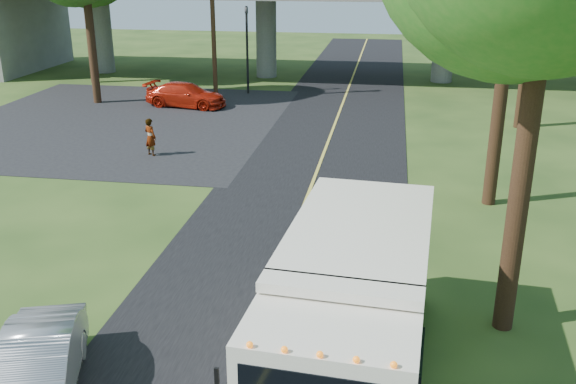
% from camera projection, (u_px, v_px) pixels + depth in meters
% --- Properties ---
extents(ground, '(120.00, 120.00, 0.00)m').
position_uv_depth(ground, '(258.00, 329.00, 14.55)').
color(ground, '#253F16').
rests_on(ground, ground).
extents(road, '(7.00, 90.00, 0.02)m').
position_uv_depth(road, '(312.00, 184.00, 23.81)').
color(road, black).
rests_on(road, ground).
extents(parking_lot, '(16.00, 18.00, 0.01)m').
position_uv_depth(parking_lot, '(119.00, 121.00, 32.87)').
color(parking_lot, black).
rests_on(parking_lot, ground).
extents(lane_line, '(0.12, 90.00, 0.01)m').
position_uv_depth(lane_line, '(312.00, 183.00, 23.80)').
color(lane_line, gold).
rests_on(lane_line, road).
extents(overpass, '(54.00, 10.00, 7.30)m').
position_uv_depth(overpass, '(354.00, 11.00, 42.62)').
color(overpass, slate).
rests_on(overpass, ground).
extents(traffic_signal, '(0.18, 0.22, 5.20)m').
position_uv_depth(traffic_signal, '(247.00, 41.00, 38.43)').
color(traffic_signal, black).
rests_on(traffic_signal, ground).
extents(utility_pole, '(1.60, 0.26, 9.00)m').
position_uv_depth(utility_pole, '(213.00, 19.00, 36.32)').
color(utility_pole, '#472D19').
rests_on(utility_pole, ground).
extents(step_van, '(3.24, 7.51, 3.07)m').
position_uv_depth(step_van, '(353.00, 307.00, 12.19)').
color(step_van, silver).
rests_on(step_van, ground).
extents(red_sedan, '(4.80, 2.54, 1.33)m').
position_uv_depth(red_sedan, '(186.00, 95.00, 35.85)').
color(red_sedan, '#AA1B0A').
rests_on(red_sedan, ground).
extents(silver_sedan, '(2.53, 4.12, 1.28)m').
position_uv_depth(silver_sedan, '(37.00, 368.00, 12.09)').
color(silver_sedan, gray).
rests_on(silver_sedan, ground).
extents(pedestrian, '(0.70, 0.62, 1.61)m').
position_uv_depth(pedestrian, '(150.00, 137.00, 26.94)').
color(pedestrian, gray).
rests_on(pedestrian, ground).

